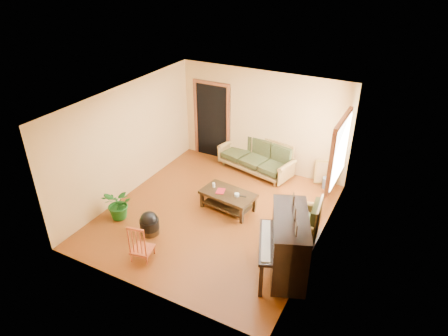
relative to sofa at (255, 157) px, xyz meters
The scene contains 16 objects.
floor 2.23m from the sofa, 89.66° to the right, with size 5.00×5.00×0.00m, color #58270B.
doorway 1.58m from the sofa, 168.55° to the left, with size 1.08×0.16×2.05m, color black.
window 2.62m from the sofa, 21.79° to the right, with size 0.12×1.36×1.46m, color white.
sofa is the anchor object (origin of this frame).
coffee_table 1.89m from the sofa, 84.83° to the right, with size 1.19×0.65×0.43m, color black.
armchair 2.77m from the sofa, 47.69° to the right, with size 0.83×0.87×0.87m, color olive.
piano 3.76m from the sofa, 57.54° to the right, with size 0.82×1.39×1.22m, color black.
footstool 3.49m from the sofa, 104.18° to the right, with size 0.40×0.40×0.38m, color black.
red_chair 4.08m from the sofa, 97.33° to the right, with size 0.37×0.41×0.80m, color #9C3C1C.
leaning_frame 1.77m from the sofa, ahead, with size 0.48×0.11×0.64m, color #AD8839.
ceramic_crock 1.91m from the sofa, ahead, with size 0.22×0.22×0.27m, color #305491.
potted_plant 3.69m from the sofa, 118.06° to the right, with size 0.65×0.56×0.72m, color #1A5E1B.
book 1.94m from the sofa, 92.49° to the right, with size 0.18×0.24×0.02m, color maroon.
candle 1.82m from the sofa, 97.18° to the right, with size 0.06×0.06×0.11m, color silver.
glass_jar 1.95m from the sofa, 78.15° to the right, with size 0.10×0.10×0.07m, color white.
remote 1.93m from the sofa, 74.34° to the right, with size 0.15×0.04×0.02m, color black.
Camera 1 is at (3.52, -6.28, 5.15)m, focal length 32.00 mm.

